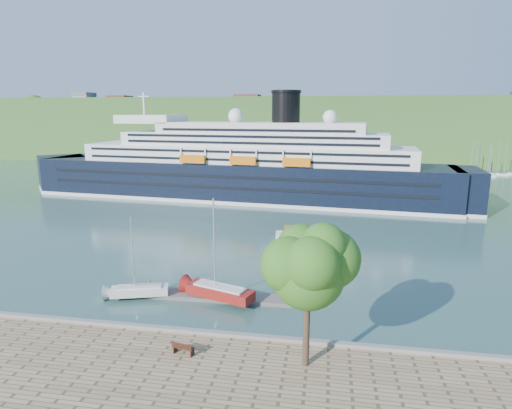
{
  "coord_description": "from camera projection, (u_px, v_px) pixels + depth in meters",
  "views": [
    {
      "loc": [
        11.76,
        -30.86,
        18.74
      ],
      "look_at": [
        1.31,
        30.0,
        5.31
      ],
      "focal_mm": 30.0,
      "sensor_mm": 36.0,
      "label": 1
    }
  ],
  "objects": [
    {
      "name": "promenade_tree",
      "position": [
        307.0,
        290.0,
        29.44
      ],
      "size": [
        6.89,
        6.89,
        11.41
      ],
      "primitive_type": null,
      "color": "#2C691B",
      "rests_on": "promenade"
    },
    {
      "name": "tender_launch",
      "position": [
        302.0,
        234.0,
        62.9
      ],
      "size": [
        8.04,
        3.47,
        2.15
      ],
      "primitive_type": null,
      "rotation": [
        0.0,
        0.0,
        0.11
      ],
      "color": "orange",
      "rests_on": "ground"
    },
    {
      "name": "cruise_ship",
      "position": [
        236.0,
        146.0,
        92.05
      ],
      "size": [
        103.72,
        24.79,
        23.08
      ],
      "primitive_type": null,
      "rotation": [
        0.0,
        0.0,
        -0.1
      ],
      "color": "black",
      "rests_on": "ground"
    },
    {
      "name": "far_hillside",
      "position": [
        301.0,
        129.0,
        172.74
      ],
      "size": [
        400.0,
        50.0,
        24.0
      ],
      "primitive_type": "cube",
      "color": "#2B5020",
      "rests_on": "ground"
    },
    {
      "name": "quay_coping",
      "position": [
        178.0,
        330.0,
        35.21
      ],
      "size": [
        220.0,
        0.5,
        0.3
      ],
      "primitive_type": "cube",
      "color": "slate",
      "rests_on": "promenade"
    },
    {
      "name": "sailboat_white_near",
      "position": [
        138.0,
        260.0,
        42.95
      ],
      "size": [
        6.6,
        3.54,
        8.21
      ],
      "primitive_type": null,
      "rotation": [
        0.0,
        0.0,
        0.3
      ],
      "color": "silver",
      "rests_on": "ground"
    },
    {
      "name": "park_bench",
      "position": [
        184.0,
        347.0,
        31.88
      ],
      "size": [
        1.84,
        1.04,
        1.11
      ],
      "primitive_type": null,
      "rotation": [
        0.0,
        0.0,
        -0.2
      ],
      "color": "#3F1D12",
      "rests_on": "promenade"
    },
    {
      "name": "ground",
      "position": [
        180.0,
        341.0,
        35.65
      ],
      "size": [
        400.0,
        400.0,
        0.0
      ],
      "primitive_type": "plane",
      "color": "#325956",
      "rests_on": "ground"
    },
    {
      "name": "floating_pontoon",
      "position": [
        206.0,
        296.0,
        43.91
      ],
      "size": [
        18.09,
        2.66,
        0.4
      ],
      "primitive_type": null,
      "rotation": [
        0.0,
        0.0,
        0.03
      ],
      "color": "#68635D",
      "rests_on": "ground"
    },
    {
      "name": "sailboat_red",
      "position": [
        219.0,
        254.0,
        42.01
      ],
      "size": [
        8.12,
        4.52,
        10.12
      ],
      "primitive_type": null,
      "rotation": [
        0.0,
        0.0,
        -0.32
      ],
      "color": "maroon",
      "rests_on": "ground"
    }
  ]
}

